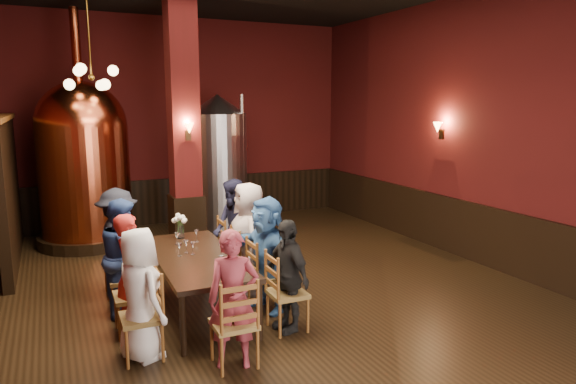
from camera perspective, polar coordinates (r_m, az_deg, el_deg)
name	(u,v)px	position (r m, az deg, el deg)	size (l,w,h in m)	color
room	(256,136)	(6.93, -3.54, 6.22)	(10.00, 10.02, 4.50)	black
wainscot_right	(471,231)	(9.40, 19.70, -4.13)	(0.08, 9.90, 1.00)	black
wainscot_back	(177,200)	(11.88, -12.28, -0.88)	(7.90, 0.08, 1.00)	black
column	(184,127)	(9.51, -11.52, 7.09)	(0.58, 0.58, 4.50)	#460F0F
partition	(9,193)	(9.77, -28.62, -0.07)	(0.22, 3.50, 2.40)	black
pendant_cluster	(91,77)	(9.36, -21.00, 11.80)	(0.90, 0.90, 1.70)	#A57226
sconce_wall	(442,130)	(9.69, 16.71, 6.63)	(0.20, 0.20, 0.36)	black
sconce_column	(188,131)	(9.22, -11.06, 6.71)	(0.20, 0.20, 0.36)	black
dining_table	(196,260)	(6.79, -10.19, -7.43)	(1.04, 2.42, 0.75)	black
chair_0	(141,317)	(5.80, -16.01, -13.20)	(0.46, 0.46, 0.92)	brown
person_0	(140,294)	(5.71, -16.13, -10.86)	(0.70, 0.45, 1.43)	white
chair_1	(133,295)	(6.42, -16.89, -10.93)	(0.46, 0.46, 0.92)	brown
person_1	(131,274)	(6.33, -17.02, -8.72)	(0.53, 0.35, 1.44)	#B2231E
chair_2	(126,278)	(7.04, -17.60, -9.09)	(0.46, 0.46, 0.92)	brown
person_2	(124,256)	(6.95, -17.73, -6.81)	(0.73, 0.36, 1.50)	navy
chair_3	(120,263)	(7.67, -18.20, -7.52)	(0.46, 0.46, 0.92)	brown
person_3	(118,242)	(7.59, -18.33, -5.33)	(0.99, 0.57, 1.53)	black
chair_4	(287,293)	(6.23, -0.06, -11.13)	(0.46, 0.46, 0.92)	brown
person_4	(287,275)	(6.16, -0.07, -9.22)	(0.80, 0.33, 1.36)	black
chair_5	(267,275)	(6.81, -2.40, -9.25)	(0.46, 0.46, 0.92)	brown
person_5	(266,254)	(6.72, -2.41, -6.86)	(1.40, 0.45, 1.51)	#396BAB
chair_6	(249,261)	(7.40, -4.31, -7.69)	(0.46, 0.46, 0.92)	brown
person_6	(249,238)	(7.30, -4.35, -5.16)	(0.78, 0.51, 1.60)	beige
chair_7	(235,249)	(8.00, -5.95, -6.33)	(0.46, 0.46, 0.92)	brown
person_7	(234,229)	(7.92, -6.00, -4.15)	(0.75, 0.37, 1.55)	#1B1B36
chair_8	(234,323)	(5.48, -6.03, -14.29)	(0.46, 0.46, 0.92)	brown
person_8	(233,299)	(5.38, -6.08, -11.77)	(0.52, 0.34, 1.44)	#94313E
copper_kettle	(84,161)	(10.40, -21.73, 3.18)	(1.85, 1.85, 4.36)	black
steel_vessel	(219,163)	(10.83, -7.71, 3.16)	(1.50, 1.50, 2.85)	#B2B2B7
rose_vase	(180,222)	(7.58, -11.90, -3.28)	(0.22, 0.22, 0.37)	white
wine_glass_0	(193,248)	(6.79, -10.52, -6.15)	(0.07, 0.07, 0.17)	white
wine_glass_1	(177,239)	(7.29, -12.24, -5.09)	(0.07, 0.07, 0.17)	white
wine_glass_2	(221,250)	(6.67, -7.45, -6.37)	(0.07, 0.07, 0.17)	white
wine_glass_3	(186,247)	(6.88, -11.24, -5.98)	(0.07, 0.07, 0.17)	white
wine_glass_4	(180,250)	(6.75, -11.95, -6.30)	(0.07, 0.07, 0.17)	white
wine_glass_5	(197,236)	(7.38, -10.12, -4.82)	(0.07, 0.07, 0.17)	white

